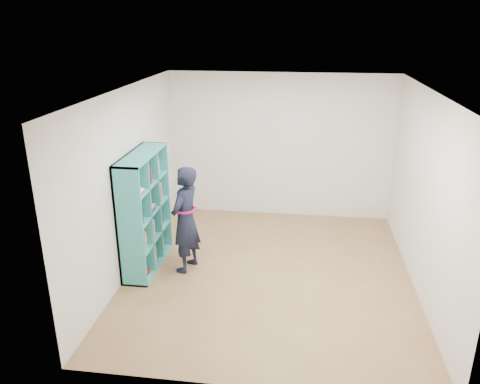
# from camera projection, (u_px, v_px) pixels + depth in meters

# --- Properties ---
(floor) EXTENTS (4.50, 4.50, 0.00)m
(floor) POSITION_uv_depth(u_px,v_px,m) (269.00, 273.00, 6.74)
(floor) COLOR brown
(floor) RESTS_ON ground
(ceiling) EXTENTS (4.50, 4.50, 0.00)m
(ceiling) POSITION_uv_depth(u_px,v_px,m) (273.00, 91.00, 5.83)
(ceiling) COLOR white
(ceiling) RESTS_ON wall_back
(wall_left) EXTENTS (0.02, 4.50, 2.60)m
(wall_left) POSITION_uv_depth(u_px,v_px,m) (128.00, 182.00, 6.53)
(wall_left) COLOR silver
(wall_left) RESTS_ON floor
(wall_right) EXTENTS (0.02, 4.50, 2.60)m
(wall_right) POSITION_uv_depth(u_px,v_px,m) (426.00, 196.00, 6.03)
(wall_right) COLOR silver
(wall_right) RESTS_ON floor
(wall_back) EXTENTS (4.00, 0.02, 2.60)m
(wall_back) POSITION_uv_depth(u_px,v_px,m) (280.00, 146.00, 8.38)
(wall_back) COLOR silver
(wall_back) RESTS_ON floor
(wall_front) EXTENTS (4.00, 0.02, 2.60)m
(wall_front) POSITION_uv_depth(u_px,v_px,m) (253.00, 273.00, 4.19)
(wall_front) COLOR silver
(wall_front) RESTS_ON floor
(bookshelf) EXTENTS (0.37, 1.28, 1.71)m
(bookshelf) POSITION_uv_depth(u_px,v_px,m) (143.00, 213.00, 6.70)
(bookshelf) COLOR teal
(bookshelf) RESTS_ON floor
(person) EXTENTS (0.51, 0.65, 1.56)m
(person) POSITION_uv_depth(u_px,v_px,m) (185.00, 220.00, 6.61)
(person) COLOR black
(person) RESTS_ON floor
(smartphone) EXTENTS (0.03, 0.09, 0.14)m
(smartphone) POSITION_uv_depth(u_px,v_px,m) (180.00, 209.00, 6.71)
(smartphone) COLOR silver
(smartphone) RESTS_ON person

